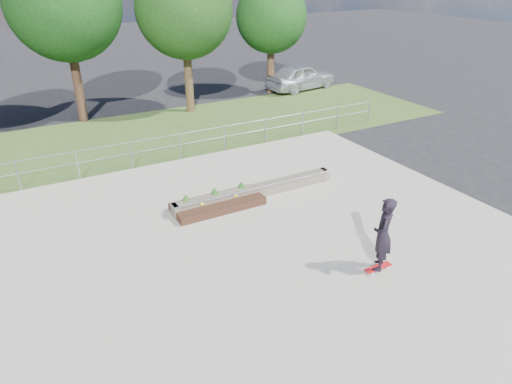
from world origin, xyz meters
The scene contains 11 objects.
ground centered at (0.00, 0.00, 0.00)m, with size 120.00×120.00×0.00m, color black.
grass_verge centered at (0.00, 11.00, 0.01)m, with size 30.00×8.00×0.02m, color #324C1E.
concrete_slab centered at (0.00, 0.00, 0.03)m, with size 15.00×15.00×0.06m, color gray.
fence centered at (0.00, 7.50, 0.77)m, with size 20.06×0.06×1.20m.
tree_mid_left centered at (-2.50, 15.00, 5.61)m, with size 5.25×5.25×8.25m.
tree_mid_right centered at (3.00, 14.00, 5.23)m, with size 4.90×4.90×7.70m.
tree_far_right centered at (9.00, 15.50, 4.48)m, with size 4.20×4.20×6.60m.
grind_ledge centered at (1.05, 3.04, 0.26)m, with size 6.00×0.44×0.43m.
planter_bed centered at (-0.42, 3.00, 0.24)m, with size 3.00×1.20×0.61m.
skateboarder centered at (1.80, -2.22, 1.13)m, with size 0.86×0.85×2.08m.
parked_car centered at (11.10, 15.19, 0.82)m, with size 1.93×4.81×1.64m, color #B2B8BD.
Camera 1 is at (-5.75, -9.24, 7.19)m, focal length 32.00 mm.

